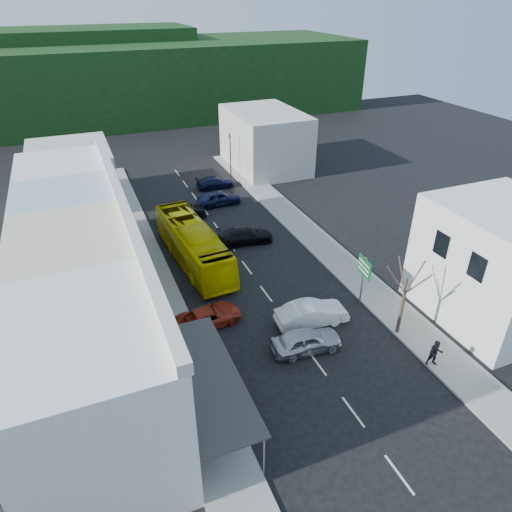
{
  "coord_description": "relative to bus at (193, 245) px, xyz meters",
  "views": [
    {
      "loc": [
        -11.32,
        -21.78,
        19.9
      ],
      "look_at": [
        0.0,
        6.0,
        2.2
      ],
      "focal_mm": 32.0,
      "sensor_mm": 36.0,
      "label": 1
    }
  ],
  "objects": [
    {
      "name": "ground",
      "position": [
        3.74,
        -10.57,
        -1.55
      ],
      "size": [
        120.0,
        120.0,
        0.0
      ],
      "primitive_type": "plane",
      "color": "black",
      "rests_on": "ground"
    },
    {
      "name": "sidewalk_left",
      "position": [
        -3.76,
        -0.57,
        -1.48
      ],
      "size": [
        3.0,
        52.0,
        0.15
      ],
      "primitive_type": "cube",
      "color": "gray",
      "rests_on": "ground"
    },
    {
      "name": "sidewalk_right",
      "position": [
        11.24,
        -0.57,
        -1.48
      ],
      "size": [
        3.0,
        52.0,
        0.15
      ],
      "primitive_type": "cube",
      "color": "gray",
      "rests_on": "ground"
    },
    {
      "name": "shopfront_row",
      "position": [
        -8.75,
        -5.57,
        2.45
      ],
      "size": [
        8.25,
        30.0,
        8.0
      ],
      "color": "silver",
      "rests_on": "ground"
    },
    {
      "name": "right_building",
      "position": [
        17.24,
        -14.57,
        2.45
      ],
      "size": [
        8.0,
        9.0,
        8.0
      ],
      "primitive_type": "cube",
      "color": "silver",
      "rests_on": "ground"
    },
    {
      "name": "distant_block_left",
      "position": [
        -8.26,
        16.43,
        1.45
      ],
      "size": [
        8.0,
        10.0,
        6.0
      ],
      "primitive_type": "cube",
      "color": "#B7B2A8",
      "rests_on": "ground"
    },
    {
      "name": "distant_block_right",
      "position": [
        14.74,
        19.43,
        1.95
      ],
      "size": [
        8.0,
        12.0,
        7.0
      ],
      "primitive_type": "cube",
      "color": "#B7B2A8",
      "rests_on": "ground"
    },
    {
      "name": "hillside",
      "position": [
        2.29,
        54.52,
        5.18
      ],
      "size": [
        80.0,
        26.0,
        14.0
      ],
      "color": "black",
      "rests_on": "ground"
    },
    {
      "name": "bus",
      "position": [
        0.0,
        0.0,
        0.0
      ],
      "size": [
        3.39,
        11.76,
        3.1
      ],
      "primitive_type": "imported",
      "rotation": [
        0.0,
        0.0,
        0.08
      ],
      "color": "#DECA00",
      "rests_on": "ground"
    },
    {
      "name": "car_silver",
      "position": [
        3.64,
        -13.2,
        -0.85
      ],
      "size": [
        4.53,
        2.14,
        1.4
      ],
      "primitive_type": "imported",
      "rotation": [
        0.0,
        0.0,
        1.49
      ],
      "color": "#B9B8BD",
      "rests_on": "ground"
    },
    {
      "name": "car_white",
      "position": [
        5.21,
        -10.97,
        -0.85
      ],
      "size": [
        4.53,
        2.14,
        1.4
      ],
      "primitive_type": "imported",
      "rotation": [
        0.0,
        0.0,
        1.49
      ],
      "color": "white",
      "rests_on": "ground"
    },
    {
      "name": "car_red",
      "position": [
        -1.26,
        -8.4,
        -0.85
      ],
      "size": [
        4.8,
        2.46,
        1.4
      ],
      "primitive_type": "imported",
      "rotation": [
        0.0,
        0.0,
        1.7
      ],
      "color": "#9C2714",
      "rests_on": "ground"
    },
    {
      "name": "car_black_near",
      "position": [
        5.18,
        1.47,
        -0.85
      ],
      "size": [
        4.68,
        2.32,
        1.4
      ],
      "primitive_type": "imported",
      "rotation": [
        0.0,
        0.0,
        1.46
      ],
      "color": "black",
      "rests_on": "ground"
    },
    {
      "name": "car_navy_mid",
      "position": [
        5.55,
        10.27,
        -0.85
      ],
      "size": [
        4.45,
        1.92,
        1.4
      ],
      "primitive_type": "imported",
      "rotation": [
        0.0,
        0.0,
        1.6
      ],
      "color": "black",
      "rests_on": "ground"
    },
    {
      "name": "car_black_far",
      "position": [
        1.02,
        8.46,
        -0.85
      ],
      "size": [
        4.53,
        2.14,
        1.4
      ],
      "primitive_type": "imported",
      "rotation": [
        0.0,
        0.0,
        1.49
      ],
      "color": "black",
      "rests_on": "ground"
    },
    {
      "name": "car_navy_far",
      "position": [
        6.71,
        15.02,
        -0.85
      ],
      "size": [
        4.51,
        1.87,
        1.4
      ],
      "primitive_type": "imported",
      "rotation": [
        0.0,
        0.0,
        1.56
      ],
      "color": "black",
      "rests_on": "ground"
    },
    {
      "name": "pedestrian_left",
      "position": [
        -4.71,
        -10.08,
        -0.55
      ],
      "size": [
        0.47,
        0.64,
        1.7
      ],
      "primitive_type": "imported",
      "rotation": [
        0.0,
        0.0,
        1.69
      ],
      "color": "black",
      "rests_on": "sidewalk_left"
    },
    {
      "name": "pedestrian_right",
      "position": [
        10.1,
        -17.42,
        -0.55
      ],
      "size": [
        0.81,
        0.65,
        1.7
      ],
      "primitive_type": "imported",
      "rotation": [
        0.0,
        0.0,
        -0.35
      ],
      "color": "black",
      "rests_on": "sidewalk_right"
    },
    {
      "name": "direction_sign",
      "position": [
        9.54,
        -10.33,
        0.42
      ],
      "size": [
        0.63,
        1.82,
        3.94
      ],
      "primitive_type": null,
      "rotation": [
        0.0,
        0.0,
        -0.12
      ],
      "color": "#075620",
      "rests_on": "ground"
    },
    {
      "name": "street_tree",
      "position": [
        10.04,
        -14.05,
        1.68
      ],
      "size": [
        2.44,
        2.44,
        6.47
      ],
      "primitive_type": null,
      "rotation": [
        0.0,
        0.0,
        -0.1
      ],
      "color": "#382821",
      "rests_on": "ground"
    },
    {
      "name": "traffic_signal",
      "position": [
        9.54,
        17.75,
        1.1
      ],
      "size": [
        0.88,
        1.23,
        5.3
      ],
      "primitive_type": null,
      "rotation": [
        0.0,
        0.0,
        2.97
      ],
      "color": "black",
      "rests_on": "ground"
    }
  ]
}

